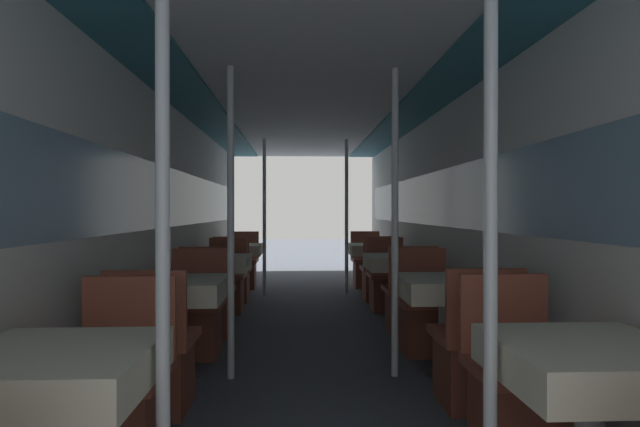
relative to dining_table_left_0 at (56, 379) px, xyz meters
name	(u,v)px	position (x,y,z in m)	size (l,w,h in m)	color
wall_left	(163,217)	(-0.41, 2.96, 0.54)	(0.05, 10.21, 2.26)	silver
wall_right	(453,217)	(2.37, 2.96, 0.54)	(0.05, 10.21, 2.26)	silver
ceiling_panel	(310,97)	(0.98, 2.96, 1.69)	(2.78, 10.21, 0.07)	silver
dining_table_left_0	(56,379)	(0.00, 0.00, 0.00)	(0.67, 0.67, 0.72)	#4C4C51
chair_left_far_0	(116,407)	(0.00, 0.59, -0.34)	(0.47, 0.47, 0.88)	brown
support_pole_left_0	(163,235)	(0.38, 0.00, 0.52)	(0.05, 0.05, 2.26)	silver
dining_table_left_1	(178,294)	(0.00, 1.82, 0.00)	(0.67, 0.67, 0.72)	#4C4C51
chair_left_near_1	(154,366)	(0.00, 1.23, -0.34)	(0.47, 0.47, 0.88)	brown
chair_left_far_1	(195,322)	(0.00, 2.41, -0.34)	(0.47, 0.47, 0.88)	brown
support_pole_left_1	(231,223)	(0.38, 1.82, 0.52)	(0.05, 0.05, 2.26)	silver
dining_table_left_2	(218,266)	(0.00, 3.64, 0.00)	(0.67, 0.67, 0.72)	#4C4C51
chair_left_near_2	(208,307)	(0.00, 3.04, -0.34)	(0.47, 0.47, 0.88)	brown
chair_left_far_2	(226,288)	(0.00, 4.23, -0.34)	(0.47, 0.47, 0.88)	brown
dining_table_left_3	(238,252)	(0.00, 5.46, 0.00)	(0.67, 0.67, 0.72)	#4C4C51
chair_left_near_3	(233,281)	(0.00, 4.86, -0.34)	(0.47, 0.47, 0.88)	brown
chair_left_far_3	(243,270)	(0.00, 6.05, -0.34)	(0.47, 0.47, 0.88)	brown
support_pole_left_3	(264,217)	(0.38, 5.46, 0.52)	(0.05, 0.05, 2.26)	silver
dining_table_right_0	(590,372)	(1.96, 0.00, 0.00)	(0.67, 0.67, 0.72)	#4C4C51
chair_right_far_0	(519,400)	(1.96, 0.59, -0.34)	(0.47, 0.47, 0.88)	brown
support_pole_right_0	(490,234)	(1.58, 0.00, 0.52)	(0.05, 0.05, 2.26)	silver
dining_table_right_1	(446,292)	(1.96, 1.82, 0.00)	(0.67, 0.67, 0.72)	#4C4C51
chair_right_near_1	(474,362)	(1.96, 1.23, -0.34)	(0.47, 0.47, 0.88)	brown
chair_right_far_1	(425,320)	(1.96, 2.41, -0.34)	(0.47, 0.47, 0.88)	brown
support_pole_right_1	(395,222)	(1.58, 1.82, 0.52)	(0.05, 0.05, 2.26)	silver
dining_table_right_2	(397,265)	(1.96, 3.64, 0.00)	(0.67, 0.67, 0.72)	#4C4C51
chair_right_near_2	(409,306)	(1.96, 3.04, -0.34)	(0.47, 0.47, 0.88)	brown
chair_right_far_2	(387,287)	(1.96, 4.23, -0.34)	(0.47, 0.47, 0.88)	brown
dining_table_right_3	(372,252)	(1.96, 5.46, 0.00)	(0.67, 0.67, 0.72)	#4C4C51
chair_right_near_3	(379,280)	(1.96, 4.86, -0.34)	(0.47, 0.47, 0.88)	brown
chair_right_far_3	(367,270)	(1.96, 6.05, -0.34)	(0.47, 0.47, 0.88)	brown
support_pole_right_3	(347,216)	(1.58, 5.46, 0.52)	(0.05, 0.05, 2.26)	silver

